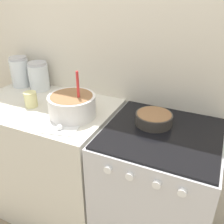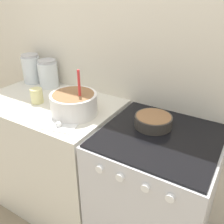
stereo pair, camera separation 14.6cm
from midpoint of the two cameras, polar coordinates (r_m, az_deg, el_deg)
The scene contains 10 objects.
wall_back at distance 1.66m, azimuth 1.20°, elevation 11.91°, with size 4.90×0.05×2.40m.
countertop_cabinet at distance 1.99m, azimuth -15.99°, elevation -10.49°, with size 0.95×0.62×0.92m.
stove at distance 1.67m, azimuth 7.31°, elevation -18.09°, with size 0.65×0.64×0.92m.
mixing_bowl at distance 1.53m, azimuth -11.84°, elevation 1.63°, with size 0.29×0.29×0.29m.
baking_pan at distance 1.44m, azimuth 6.69°, elevation -1.54°, with size 0.21×0.21×0.07m.
storage_jar_left at distance 2.10m, azimuth -22.12°, elevation 8.10°, with size 0.14×0.14×0.23m.
storage_jar_middle at distance 1.98m, azimuth -18.41°, elevation 7.38°, with size 0.15×0.15×0.21m.
tin_can at distance 1.73m, azimuth -20.42°, elevation 2.67°, with size 0.08×0.08×0.10m.
recipe_page at distance 1.50m, azimuth -13.41°, elevation -2.24°, with size 0.26×0.33×0.01m.
measuring_spoon at distance 1.43m, azimuth -15.17°, elevation -3.48°, with size 0.12×0.04×0.04m.
Camera 1 is at (0.57, -0.86, 1.65)m, focal length 40.00 mm.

